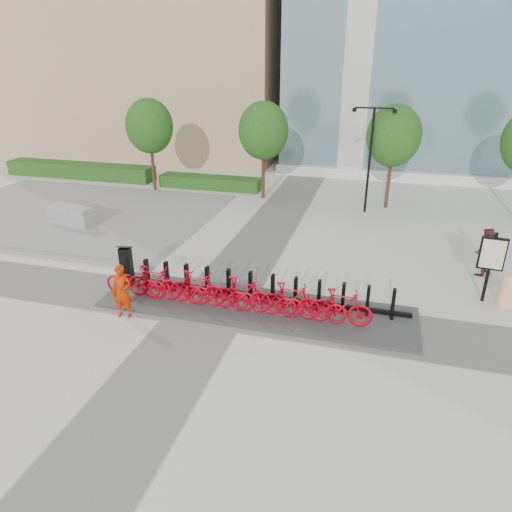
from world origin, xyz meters
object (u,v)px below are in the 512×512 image
(bike_0, at_px, (133,281))
(jersey_barrier, at_px, (70,215))
(pedestrian, at_px, (484,252))
(map_sign, at_px, (492,257))
(kiosk, at_px, (126,265))
(construction_barrel, at_px, (509,290))
(worker_red, at_px, (122,291))

(bike_0, distance_m, jersey_barrier, 8.31)
(pedestrian, distance_m, map_sign, 2.16)
(bike_0, relative_size, pedestrian, 1.08)
(kiosk, relative_size, map_sign, 0.61)
(construction_barrel, height_order, map_sign, map_sign)
(construction_barrel, relative_size, jersey_barrier, 0.44)
(construction_barrel, bearing_deg, pedestrian, 100.79)
(pedestrian, bearing_deg, map_sign, 38.50)
(worker_red, height_order, jersey_barrier, worker_red)
(kiosk, height_order, pedestrian, pedestrian)
(pedestrian, distance_m, jersey_barrier, 17.19)
(jersey_barrier, bearing_deg, pedestrian, 9.48)
(kiosk, bearing_deg, worker_red, -72.95)
(map_sign, bearing_deg, construction_barrel, -2.84)
(pedestrian, relative_size, map_sign, 0.75)
(worker_red, bearing_deg, kiosk, 108.73)
(pedestrian, height_order, construction_barrel, pedestrian)
(pedestrian, height_order, jersey_barrier, pedestrian)
(pedestrian, relative_size, jersey_barrier, 0.74)
(construction_barrel, relative_size, map_sign, 0.45)
(bike_0, distance_m, kiosk, 0.94)
(worker_red, distance_m, jersey_barrier, 9.31)
(worker_red, distance_m, map_sign, 11.07)
(worker_red, distance_m, pedestrian, 12.13)
(worker_red, bearing_deg, pedestrian, 21.01)
(bike_0, height_order, worker_red, worker_red)
(kiosk, xyz_separation_m, worker_red, (0.92, -1.82, 0.07))
(worker_red, height_order, map_sign, map_sign)
(bike_0, relative_size, kiosk, 1.33)
(construction_barrel, distance_m, map_sign, 1.19)
(bike_0, height_order, kiosk, kiosk)
(jersey_barrier, xyz_separation_m, map_sign, (16.94, -2.75, 1.06))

